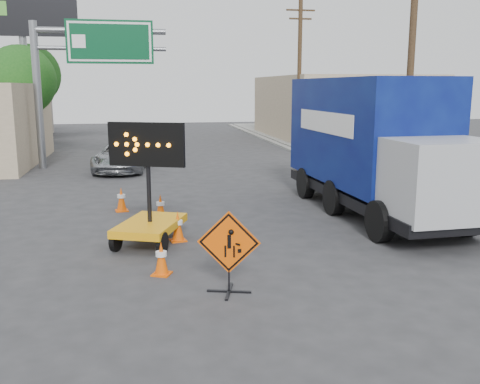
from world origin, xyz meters
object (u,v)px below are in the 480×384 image
object	(u,v)px
construction_sign	(229,250)
arrow_board	(150,217)
box_truck	(374,153)
pickup_truck	(122,157)

from	to	relation	value
construction_sign	arrow_board	size ratio (longest dim) A/B	0.53
arrow_board	box_truck	world-z (taller)	box_truck
pickup_truck	box_truck	bearing A→B (deg)	-44.99
arrow_board	pickup_truck	bearing A→B (deg)	117.22
construction_sign	box_truck	distance (m)	7.87
arrow_board	pickup_truck	size ratio (longest dim) A/B	0.63
construction_sign	pickup_truck	size ratio (longest dim) A/B	0.33
construction_sign	box_truck	bearing A→B (deg)	62.56
box_truck	arrow_board	bearing A→B (deg)	-164.72
pickup_truck	arrow_board	bearing A→B (deg)	-78.05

